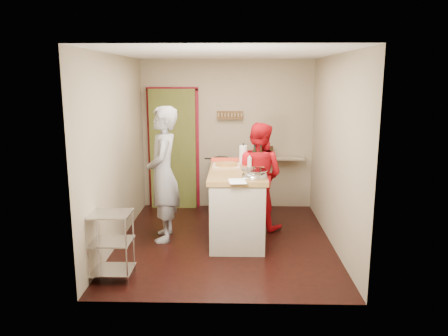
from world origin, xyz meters
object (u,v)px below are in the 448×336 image
(stove, at_px, (230,186))
(wire_shelving, at_px, (111,242))
(island, at_px, (237,204))
(person_red, at_px, (258,176))
(person_stripe, at_px, (163,174))

(stove, bearing_deg, wire_shelving, -116.85)
(stove, distance_m, wire_shelving, 2.94)
(wire_shelving, xyz_separation_m, island, (1.46, 1.28, 0.09))
(wire_shelving, height_order, person_red, person_red)
(island, bearing_deg, wire_shelving, -138.60)
(stove, height_order, wire_shelving, stove)
(island, relative_size, person_red, 0.89)
(island, relative_size, person_stripe, 0.76)
(person_red, bearing_deg, person_stripe, 49.07)
(person_stripe, bearing_deg, wire_shelving, -23.33)
(wire_shelving, height_order, island, island)
(stove, bearing_deg, person_red, -60.44)
(stove, relative_size, person_stripe, 0.53)
(stove, xyz_separation_m, wire_shelving, (-1.33, -2.62, -0.01))
(wire_shelving, bearing_deg, island, 41.40)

